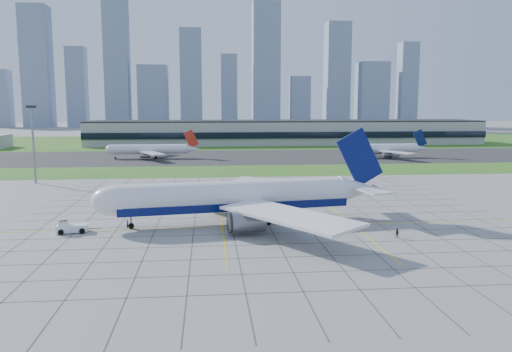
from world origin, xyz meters
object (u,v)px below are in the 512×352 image
(airliner, at_px, (237,197))
(distant_jet_2, at_px, (385,149))
(distant_jet_1, at_px, (150,149))
(light_mast, at_px, (33,134))
(crew_near, at_px, (128,224))
(pushback_tug, at_px, (71,227))
(crew_far, at_px, (397,233))

(airliner, distance_m, distant_jet_2, 155.09)
(distant_jet_1, bearing_deg, distant_jet_2, -3.35)
(light_mast, height_order, crew_near, light_mast)
(pushback_tug, bearing_deg, crew_far, -17.77)
(light_mast, distance_m, airliner, 89.92)
(crew_far, bearing_deg, light_mast, 172.91)
(crew_near, xyz_separation_m, distant_jet_2, (104.44, 135.07, 3.60))
(pushback_tug, distance_m, distant_jet_2, 179.67)
(pushback_tug, relative_size, crew_near, 5.04)
(distant_jet_1, bearing_deg, crew_near, -85.61)
(pushback_tug, height_order, crew_far, pushback_tug)
(light_mast, xyz_separation_m, crew_far, (93.55, -78.85, -15.25))
(distant_jet_1, distance_m, distant_jet_2, 115.53)
(distant_jet_1, bearing_deg, crew_far, -67.46)
(light_mast, height_order, airliner, light_mast)
(light_mast, xyz_separation_m, distant_jet_1, (29.26, 76.01, -11.69))
(distant_jet_1, relative_size, distant_jet_2, 1.00)
(distant_jet_2, bearing_deg, light_mast, -154.41)
(pushback_tug, distance_m, crew_near, 11.23)
(crew_near, bearing_deg, crew_far, -91.81)
(pushback_tug, height_order, distant_jet_1, distant_jet_1)
(pushback_tug, xyz_separation_m, crew_near, (10.92, 2.63, -0.20))
(airliner, bearing_deg, distant_jet_2, 49.86)
(pushback_tug, xyz_separation_m, distant_jet_2, (115.36, 137.70, 3.39))
(light_mast, distance_m, distant_jet_2, 160.75)
(light_mast, distance_m, crew_near, 78.59)
(crew_far, bearing_deg, pushback_tug, -156.16)
(distant_jet_1, height_order, distant_jet_2, same)
(airliner, distance_m, pushback_tug, 34.92)
(light_mast, xyz_separation_m, pushback_tug, (29.23, -68.44, -15.09))
(airliner, xyz_separation_m, crew_far, (30.14, -15.97, -4.71))
(light_mast, distance_m, crew_far, 123.30)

